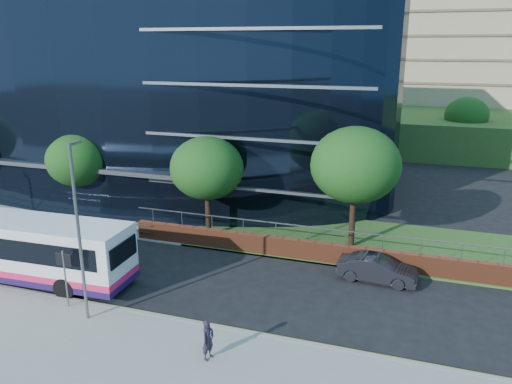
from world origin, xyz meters
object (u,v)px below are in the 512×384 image
(tree_far_c, at_px, (207,168))
(pedestrian, at_px, (208,340))
(city_bus, at_px, (21,248))
(parked_car, at_px, (377,269))
(streetlight_east, at_px, (79,228))
(tree_far_b, at_px, (78,160))
(tree_far_d, at_px, (355,165))
(street_sign, at_px, (64,267))
(tree_dist_e, at_px, (467,115))

(tree_far_c, xyz_separation_m, pedestrian, (5.35, -12.24, -3.56))
(city_bus, bearing_deg, tree_far_c, 49.95)
(pedestrian, bearing_deg, parked_car, -18.61)
(streetlight_east, distance_m, pedestrian, 7.31)
(city_bus, bearing_deg, streetlight_east, -25.27)
(tree_far_c, distance_m, pedestrian, 13.82)
(tree_far_b, height_order, parked_car, tree_far_b)
(tree_far_b, distance_m, parked_car, 21.52)
(city_bus, relative_size, parked_car, 3.02)
(tree_far_d, height_order, pedestrian, tree_far_d)
(street_sign, distance_m, tree_dist_e, 45.99)
(tree_far_c, height_order, pedestrian, tree_far_c)
(tree_far_c, relative_size, tree_far_d, 0.87)
(tree_far_c, xyz_separation_m, streetlight_east, (-1.00, -11.17, -0.10))
(street_sign, height_order, parked_car, street_sign)
(tree_far_c, distance_m, city_bus, 11.37)
(parked_car, bearing_deg, streetlight_east, 128.56)
(street_sign, distance_m, tree_far_b, 13.54)
(pedestrian, bearing_deg, tree_far_d, -2.70)
(tree_far_d, relative_size, pedestrian, 4.52)
(tree_far_c, height_order, streetlight_east, streetlight_east)
(street_sign, distance_m, tree_far_d, 16.61)
(street_sign, relative_size, streetlight_east, 0.35)
(parked_car, distance_m, pedestrian, 10.73)
(tree_far_d, distance_m, pedestrian, 14.36)
(tree_far_b, height_order, tree_far_d, tree_far_d)
(parked_car, bearing_deg, tree_far_d, 29.66)
(street_sign, bearing_deg, tree_far_c, 76.71)
(tree_far_b, distance_m, city_bus, 10.04)
(tree_dist_e, bearing_deg, tree_far_c, -118.74)
(city_bus, bearing_deg, street_sign, -25.90)
(street_sign, bearing_deg, pedestrian, -11.88)
(pedestrian, bearing_deg, tree_far_c, 36.33)
(city_bus, bearing_deg, tree_far_b, 107.18)
(tree_far_c, bearing_deg, tree_dist_e, 61.26)
(city_bus, height_order, pedestrian, city_bus)
(street_sign, distance_m, parked_car, 15.45)
(parked_car, bearing_deg, pedestrian, 153.06)
(tree_dist_e, bearing_deg, pedestrian, -105.08)
(street_sign, height_order, pedestrian, street_sign)
(tree_far_b, relative_size, tree_far_d, 0.81)
(tree_far_b, xyz_separation_m, tree_dist_e, (27.00, 30.50, 0.33))
(street_sign, bearing_deg, tree_dist_e, 64.88)
(tree_far_d, bearing_deg, tree_far_b, -178.49)
(tree_far_d, height_order, tree_dist_e, tree_far_d)
(tree_far_b, relative_size, tree_dist_e, 0.93)
(tree_far_b, bearing_deg, tree_dist_e, 48.48)
(tree_far_b, distance_m, tree_far_d, 19.03)
(tree_dist_e, xyz_separation_m, streetlight_east, (-18.00, -42.17, -0.10))
(city_bus, bearing_deg, tree_dist_e, 56.98)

